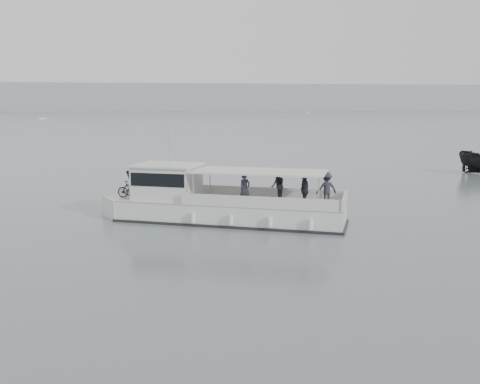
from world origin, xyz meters
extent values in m
plane|color=slate|center=(0.00, 0.00, 0.00)|extent=(1400.00, 1400.00, 0.00)
cube|color=#939EA8|center=(0.00, 560.00, 14.00)|extent=(1400.00, 90.00, 28.00)
cube|color=silver|center=(0.55, -3.21, 0.45)|extent=(12.34, 7.63, 1.30)
cube|color=silver|center=(-5.00, -0.88, 0.45)|extent=(3.01, 3.01, 1.30)
cube|color=beige|center=(0.55, -3.21, 1.10)|extent=(12.34, 7.63, 0.06)
cube|color=black|center=(0.55, -3.21, 0.05)|extent=(12.57, 7.81, 0.18)
cube|color=silver|center=(2.81, -2.49, 1.40)|extent=(7.44, 3.20, 0.60)
cube|color=silver|center=(1.62, -5.34, 1.40)|extent=(7.44, 3.20, 0.60)
cube|color=silver|center=(6.05, -5.53, 1.40)|extent=(1.34, 3.00, 0.60)
cube|color=silver|center=(-2.78, -1.81, 2.01)|extent=(4.01, 3.74, 1.81)
cube|color=black|center=(-4.21, -1.21, 2.16)|extent=(1.49, 2.53, 1.16)
cube|color=black|center=(-2.78, -1.81, 2.31)|extent=(3.84, 3.70, 0.70)
cube|color=silver|center=(-2.78, -1.81, 2.96)|extent=(4.27, 4.00, 0.10)
cube|color=silver|center=(2.03, -3.83, 2.76)|extent=(7.46, 5.42, 0.08)
cylinder|color=silver|center=(-1.47, -3.88, 1.93)|extent=(0.08, 0.08, 1.66)
cylinder|color=silver|center=(-0.39, -1.30, 1.93)|extent=(0.08, 0.08, 1.66)
cylinder|color=silver|center=(4.44, -6.37, 1.93)|extent=(0.08, 0.08, 1.66)
cylinder|color=silver|center=(5.53, -3.78, 1.93)|extent=(0.08, 0.08, 1.66)
cylinder|color=silver|center=(-2.98, -0.75, 4.26)|extent=(0.04, 0.04, 2.61)
cylinder|color=silver|center=(-2.68, -2.62, 4.06)|extent=(0.04, 0.04, 2.21)
cylinder|color=white|center=(-1.52, -4.26, 0.50)|extent=(0.32, 0.32, 0.50)
cylinder|color=white|center=(0.33, -5.03, 0.50)|extent=(0.32, 0.32, 0.50)
cylinder|color=white|center=(2.18, -5.81, 0.50)|extent=(0.32, 0.32, 0.50)
cylinder|color=white|center=(4.03, -6.59, 0.50)|extent=(0.32, 0.32, 0.50)
imported|color=black|center=(-4.47, -0.66, 1.56)|extent=(1.82, 1.22, 0.90)
imported|color=black|center=(-4.78, -1.40, 1.58)|extent=(1.64, 1.03, 0.95)
imported|color=#282A36|center=(1.12, -4.43, 1.95)|extent=(0.73, 0.64, 1.69)
imported|color=#282A36|center=(3.04, -3.50, 1.95)|extent=(0.64, 0.82, 1.69)
imported|color=#282A36|center=(4.02, -5.32, 1.95)|extent=(0.48, 1.01, 1.69)
imported|color=#282A36|center=(5.33, -4.79, 1.95)|extent=(1.12, 0.68, 1.69)
cube|color=silver|center=(109.69, 385.99, 0.30)|extent=(3.05, 5.12, 0.75)
cube|color=silver|center=(109.69, 385.99, 0.62)|extent=(1.84, 2.06, 0.45)
cube|color=silver|center=(-54.16, 211.41, 0.30)|extent=(2.58, 7.97, 0.75)
cube|color=silver|center=(-54.16, 211.41, 0.62)|extent=(2.24, 2.80, 0.45)
cylinder|color=silver|center=(-54.16, 211.41, 4.98)|extent=(0.08, 0.08, 8.75)
camera|label=1|loc=(-2.90, -31.05, 6.18)|focal=40.00mm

